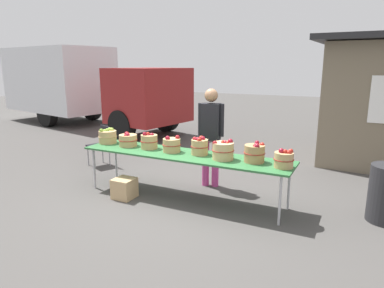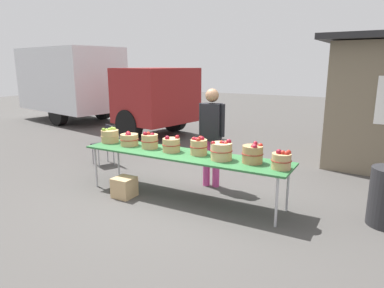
{
  "view_description": "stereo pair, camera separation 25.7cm",
  "coord_description": "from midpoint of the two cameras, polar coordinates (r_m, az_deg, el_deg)",
  "views": [
    {
      "loc": [
        2.51,
        -4.73,
        2.15
      ],
      "look_at": [
        0.0,
        0.3,
        0.85
      ],
      "focal_mm": 32.23,
      "sensor_mm": 36.0,
      "label": 1
    },
    {
      "loc": [
        2.74,
        -4.61,
        2.15
      ],
      "look_at": [
        0.0,
        0.3,
        0.85
      ],
      "focal_mm": 32.23,
      "sensor_mm": 36.0,
      "label": 2
    }
  ],
  "objects": [
    {
      "name": "box_truck",
      "position": [
        13.25,
        -19.11,
        9.47
      ],
      "size": [
        7.97,
        3.59,
        2.75
      ],
      "rotation": [
        0.0,
        0.0,
        -0.19
      ],
      "color": "silver",
      "rests_on": "ground"
    },
    {
      "name": "vendor_adult",
      "position": [
        6.05,
        1.92,
        2.34
      ],
      "size": [
        0.46,
        0.29,
        1.75
      ],
      "rotation": [
        0.0,
        0.0,
        3.32
      ],
      "color": "#CC3F8C",
      "rests_on": "ground"
    },
    {
      "name": "apple_basket_green_0",
      "position": [
        6.49,
        -14.88,
        1.24
      ],
      "size": [
        0.34,
        0.34,
        0.28
      ],
      "color": "tan",
      "rests_on": "market_table"
    },
    {
      "name": "apple_basket_red_1",
      "position": [
        5.91,
        -8.34,
        0.47
      ],
      "size": [
        0.3,
        0.3,
        0.29
      ],
      "color": "tan",
      "rests_on": "market_table"
    },
    {
      "name": "apple_basket_red_3",
      "position": [
        5.46,
        -0.07,
        -0.38
      ],
      "size": [
        0.29,
        0.29,
        0.3
      ],
      "color": "tan",
      "rests_on": "market_table"
    },
    {
      "name": "produce_crate",
      "position": [
        5.84,
        -12.36,
        -7.17
      ],
      "size": [
        0.33,
        0.33,
        0.33
      ],
      "primitive_type": "cube",
      "color": "tan",
      "rests_on": "ground"
    },
    {
      "name": "apple_basket_red_5",
      "position": [
        5.1,
        8.91,
        -1.47
      ],
      "size": [
        0.32,
        0.32,
        0.31
      ],
      "color": "#A87F51",
      "rests_on": "market_table"
    },
    {
      "name": "market_table",
      "position": [
        5.55,
        -2.71,
        -1.96
      ],
      "size": [
        3.5,
        0.76,
        0.75
      ],
      "color": "#2D6B38",
      "rests_on": "ground"
    },
    {
      "name": "apple_basket_red_6",
      "position": [
        4.91,
        13.54,
        -2.43
      ],
      "size": [
        0.28,
        0.28,
        0.28
      ],
      "color": "tan",
      "rests_on": "market_table"
    },
    {
      "name": "folding_chair",
      "position": [
        7.73,
        -15.74,
        0.26
      ],
      "size": [
        0.53,
        0.53,
        0.86
      ],
      "rotation": [
        0.0,
        0.0,
        5.86
      ],
      "color": "black",
      "rests_on": "ground"
    },
    {
      "name": "apple_basket_red_4",
      "position": [
        5.2,
        3.77,
        -1.08
      ],
      "size": [
        0.34,
        0.34,
        0.31
      ],
      "color": "tan",
      "rests_on": "market_table"
    },
    {
      "name": "apple_basket_red_2",
      "position": [
        5.65,
        -4.68,
        -0.12
      ],
      "size": [
        0.31,
        0.31,
        0.28
      ],
      "color": "tan",
      "rests_on": "market_table"
    },
    {
      "name": "ground_plane",
      "position": [
        5.78,
        -2.64,
        -8.86
      ],
      "size": [
        40.0,
        40.0,
        0.0
      ],
      "primitive_type": "plane",
      "color": "#474442"
    },
    {
      "name": "apple_basket_red_0",
      "position": [
        6.16,
        -11.73,
        0.68
      ],
      "size": [
        0.33,
        0.33,
        0.25
      ],
      "color": "tan",
      "rests_on": "market_table"
    }
  ]
}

